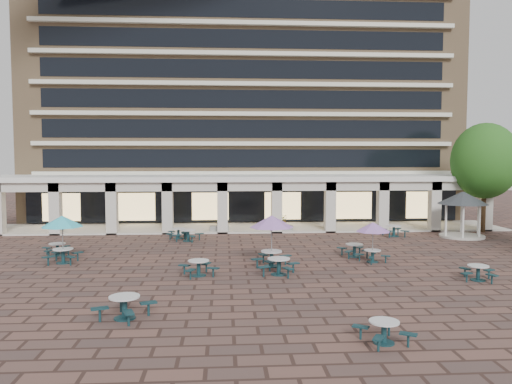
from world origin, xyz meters
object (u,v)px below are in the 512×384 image
picnic_table_2 (384,330)px  gazebo (463,203)px  picnic_table_1 (125,305)px  planter_left (219,227)px  planter_right (283,224)px  picnic_table_3 (478,271)px

picnic_table_2 → gazebo: bearing=43.9°
picnic_table_1 → gazebo: bearing=64.3°
gazebo → planter_left: bearing=168.7°
picnic_table_2 → planter_right: planter_right is taller
picnic_table_2 → planter_left: bearing=88.3°
gazebo → picnic_table_2: bearing=-121.6°
picnic_table_3 → planter_left: (-12.54, 16.26, -0.02)m
picnic_table_2 → planter_left: planter_left is taller
picnic_table_3 → picnic_table_2: bearing=-110.7°
picnic_table_1 → planter_left: bearing=106.1°
gazebo → planter_right: bearing=164.4°
picnic_table_1 → picnic_table_3: picnic_table_1 is taller
picnic_table_3 → planter_left: size_ratio=1.34×
picnic_table_3 → gazebo: gazebo is taller
planter_left → picnic_table_2: bearing=-77.1°
picnic_table_1 → picnic_table_3: (15.79, 4.67, -0.06)m
gazebo → planter_right: gazebo is taller
gazebo → planter_right: 13.49m
picnic_table_3 → gazebo: bearing=89.1°
planter_right → picnic_table_1: bearing=-111.7°
picnic_table_1 → planter_right: (8.32, 20.93, 0.08)m
picnic_table_1 → planter_left: 21.18m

